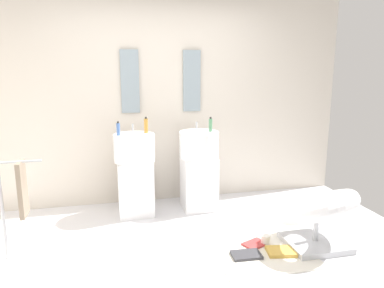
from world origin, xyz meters
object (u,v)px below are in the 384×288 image
coffee_mug (266,240)px  soap_bottle_green (211,125)px  magazine_ochre (281,251)px  pedestal_sink_right (199,168)px  magazine_charcoal (246,255)px  soap_bottle_blue (118,129)px  pedestal_sink_left (135,172)px  magazine_red (255,244)px  lounge_chair (317,212)px  towel_rack (19,192)px  soap_bottle_amber (146,126)px

coffee_mug → soap_bottle_green: bearing=104.2°
magazine_ochre → pedestal_sink_right: bearing=120.1°
pedestal_sink_right → coffee_mug: size_ratio=11.43×
magazine_charcoal → soap_bottle_blue: 1.91m
pedestal_sink_left → magazine_red: bearing=-45.3°
lounge_chair → towel_rack: size_ratio=1.12×
soap_bottle_green → soap_bottle_blue: 1.07m
soap_bottle_blue → pedestal_sink_right: bearing=2.2°
pedestal_sink_left → soap_bottle_green: soap_bottle_green is taller
towel_rack → soap_bottle_blue: (0.90, 0.76, 0.40)m
towel_rack → pedestal_sink_left: bearing=36.7°
pedestal_sink_left → coffee_mug: (1.17, -1.09, -0.46)m
pedestal_sink_left → soap_bottle_blue: soap_bottle_blue is taller
coffee_mug → soap_bottle_blue: soap_bottle_blue is taller
coffee_mug → soap_bottle_green: (-0.27, 1.06, 0.98)m
soap_bottle_green → soap_bottle_blue: size_ratio=1.09×
pedestal_sink_left → pedestal_sink_right: size_ratio=1.00×
soap_bottle_blue → soap_bottle_amber: bearing=15.1°
pedestal_sink_right → soap_bottle_green: bearing=-11.6°
pedestal_sink_left → pedestal_sink_right: 0.77m
lounge_chair → towel_rack: towel_rack is taller
magazine_charcoal → soap_bottle_green: soap_bottle_green is taller
lounge_chair → soap_bottle_amber: 2.07m
soap_bottle_amber → soap_bottle_blue: 0.33m
towel_rack → magazine_ochre: bearing=-11.9°
magazine_ochre → coffee_mug: coffee_mug is taller
pedestal_sink_right → soap_bottle_amber: size_ratio=5.65×
magazine_red → coffee_mug: coffee_mug is taller
towel_rack → coffee_mug: towel_rack is taller
pedestal_sink_left → soap_bottle_green: size_ratio=6.12×
soap_bottle_amber → towel_rack: bearing=-145.2°
lounge_chair → soap_bottle_green: (-0.73, 1.18, 0.69)m
magazine_red → soap_bottle_amber: (-0.92, 1.12, 1.03)m
lounge_chair → soap_bottle_green: 1.55m
towel_rack → pedestal_sink_right: bearing=23.4°
magazine_ochre → magazine_red: (-0.17, 0.21, -0.01)m
coffee_mug → pedestal_sink_right: bearing=110.2°
pedestal_sink_right → lounge_chair: (0.86, -1.21, -0.17)m
pedestal_sink_right → soap_bottle_green: soap_bottle_green is taller
towel_rack → magazine_red: towel_rack is taller
coffee_mug → soap_bottle_green: soap_bottle_green is taller
magazine_charcoal → soap_bottle_green: 1.60m
towel_rack → magazine_ochre: (2.30, -0.48, -0.60)m
coffee_mug → lounge_chair: bearing=-14.8°
magazine_charcoal → soap_bottle_blue: bearing=134.1°
pedestal_sink_left → magazine_red: 1.59m
towel_rack → magazine_red: bearing=-7.4°
pedestal_sink_right → magazine_ochre: size_ratio=4.10×
soap_bottle_amber → soap_bottle_green: (0.75, -0.08, -0.01)m
pedestal_sink_right → soap_bottle_blue: size_ratio=6.70×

